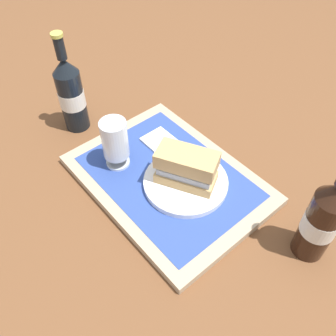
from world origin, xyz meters
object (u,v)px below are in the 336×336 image
(sandwich, at_px, (185,167))
(second_bottle, at_px, (322,219))
(plate, at_px, (186,182))
(beer_glass, at_px, (115,142))
(beer_bottle, at_px, (71,94))

(sandwich, relative_size, second_bottle, 0.54)
(plate, bearing_deg, sandwich, 28.35)
(plate, relative_size, beer_glass, 1.52)
(plate, relative_size, second_bottle, 0.71)
(beer_glass, bearing_deg, plate, -153.01)
(beer_bottle, bearing_deg, sandwich, -169.00)
(plate, xyz_separation_m, beer_bottle, (0.35, 0.07, 0.08))
(beer_glass, xyz_separation_m, beer_bottle, (0.20, -0.01, 0.01))
(second_bottle, bearing_deg, plate, 17.46)
(sandwich, xyz_separation_m, beer_bottle, (0.35, 0.07, 0.03))
(beer_bottle, bearing_deg, beer_glass, 177.74)
(sandwich, height_order, beer_bottle, beer_bottle)
(beer_glass, height_order, second_bottle, second_bottle)
(plate, distance_m, sandwich, 0.05)
(plate, relative_size, sandwich, 1.31)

